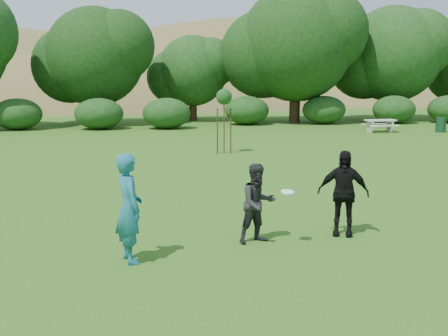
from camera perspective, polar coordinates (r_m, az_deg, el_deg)
The scene contains 10 objects.
ground at distance 11.80m, azimuth 2.77°, elevation -7.66°, with size 120.00×120.00×0.00m, color #19470C.
player_teal at distance 10.59m, azimuth -9.63°, elevation -4.03°, with size 0.75×0.49×2.06m, color #1B667A.
player_grey at distance 11.68m, azimuth 3.47°, elevation -3.61°, with size 0.81×0.63×1.67m, color black.
player_black at distance 12.44m, azimuth 12.01°, elevation -2.50°, with size 1.10×0.46×1.88m, color black.
trash_can_near at distance 36.42m, azimuth 21.16°, elevation 4.12°, with size 0.60×0.60×0.90m, color #153A23.
frisbee at distance 11.44m, azimuth 6.47°, elevation -2.44°, with size 0.27×0.27×0.06m.
sapling at distance 24.68m, azimuth 0.01°, elevation 7.06°, with size 0.70×0.70×2.85m.
picnic_table at distance 35.33m, azimuth 15.59°, elevation 4.37°, with size 1.80×1.48×0.76m.
hillside at distance 80.92m, azimuth -9.17°, elevation -1.59°, with size 150.00×72.00×52.00m.
tree_row at distance 40.10m, azimuth -2.44°, elevation 11.51°, with size 53.92×10.38×9.62m.
Camera 1 is at (-2.68, -10.95, 3.49)m, focal length 45.00 mm.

